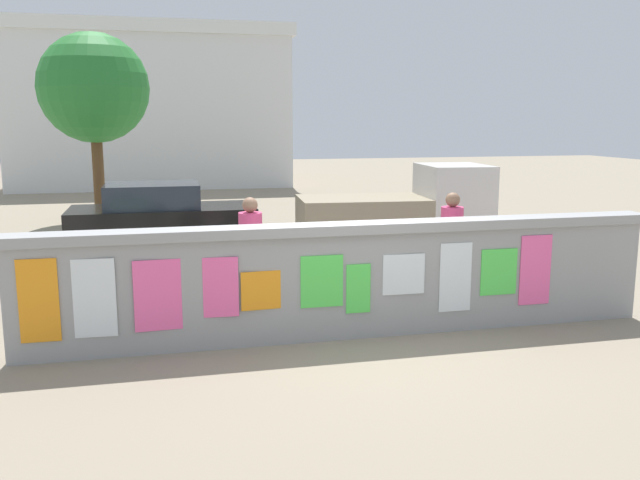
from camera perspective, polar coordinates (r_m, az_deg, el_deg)
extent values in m
plane|color=gray|center=(16.29, -5.23, 0.54)|extent=(60.00, 60.00, 0.00)
cube|color=#959595|center=(8.47, 2.61, -3.81)|extent=(8.05, 0.30, 1.33)
cube|color=#969696|center=(8.33, 2.65, 1.03)|extent=(8.25, 0.42, 0.12)
cube|color=orange|center=(8.09, -22.69, -4.77)|extent=(0.43, 0.02, 0.95)
cube|color=silver|center=(8.02, -18.52, -4.69)|extent=(0.47, 0.03, 0.91)
cube|color=#F9599E|center=(7.99, -13.55, -4.58)|extent=(0.54, 0.04, 0.84)
cube|color=#F9599E|center=(8.00, -8.39, -3.98)|extent=(0.42, 0.04, 0.72)
cube|color=orange|center=(8.07, -5.01, -4.28)|extent=(0.48, 0.04, 0.47)
cube|color=#4CD84C|center=(8.19, 0.16, -3.52)|extent=(0.53, 0.02, 0.64)
cube|color=#4CD84C|center=(8.34, 3.25, -4.12)|extent=(0.31, 0.02, 0.62)
cube|color=silver|center=(8.49, 7.09, -2.90)|extent=(0.55, 0.02, 0.51)
cube|color=silver|center=(8.77, 11.37, -3.11)|extent=(0.43, 0.01, 0.89)
cube|color=#4CD84C|center=(9.03, 14.87, -2.63)|extent=(0.50, 0.02, 0.61)
cube|color=#F9599E|center=(9.29, 17.74, -2.43)|extent=(0.44, 0.01, 0.93)
cylinder|color=black|center=(14.10, 10.56, 0.36)|extent=(0.71, 0.26, 0.70)
cylinder|color=black|center=(12.91, 12.46, -0.61)|extent=(0.71, 0.26, 0.70)
cylinder|color=black|center=(13.49, 0.49, 0.09)|extent=(0.71, 0.26, 0.70)
cylinder|color=black|center=(12.23, 1.48, -0.96)|extent=(0.71, 0.26, 0.70)
cube|color=silver|center=(13.36, 11.18, 3.05)|extent=(1.32, 1.59, 1.50)
cube|color=gray|center=(12.90, 3.59, 1.63)|extent=(2.51, 1.69, 0.90)
cylinder|color=black|center=(15.39, -8.45, 1.04)|extent=(0.60, 0.18, 0.60)
cylinder|color=black|center=(13.95, -7.89, 0.12)|extent=(0.60, 0.18, 0.60)
cylinder|color=black|center=(15.37, -17.77, 0.65)|extent=(0.60, 0.18, 0.60)
cylinder|color=black|center=(13.93, -18.17, -0.31)|extent=(0.60, 0.18, 0.60)
cube|color=black|center=(14.56, -13.12, 1.56)|extent=(3.81, 1.71, 0.60)
cube|color=#262D38|center=(14.49, -14.00, 3.68)|extent=(1.91, 1.55, 0.50)
cylinder|color=black|center=(9.69, -13.73, -4.53)|extent=(0.60, 0.13, 0.60)
cylinder|color=black|center=(9.73, -21.43, -4.89)|extent=(0.61, 0.15, 0.60)
cube|color=#197233|center=(9.62, -17.67, -3.11)|extent=(1.01, 0.29, 0.32)
cube|color=black|center=(9.59, -18.93, -2.12)|extent=(0.57, 0.25, 0.10)
cube|color=#262626|center=(9.56, -14.47, -1.37)|extent=(0.07, 0.56, 0.03)
cylinder|color=black|center=(10.14, 6.79, -3.47)|extent=(0.66, 0.14, 0.66)
cylinder|color=black|center=(9.69, 1.33, -4.05)|extent=(0.66, 0.14, 0.66)
cube|color=gold|center=(9.86, 4.14, -2.74)|extent=(0.95, 0.18, 0.06)
cylinder|color=gold|center=(9.75, 3.36, -1.56)|extent=(0.03, 0.03, 0.40)
cube|color=black|center=(9.71, 3.37, -0.40)|extent=(0.21, 0.11, 0.05)
cube|color=black|center=(10.01, 6.60, -0.44)|extent=(0.11, 0.44, 0.03)
cylinder|color=black|center=(11.55, -4.38, -1.75)|extent=(0.66, 0.10, 0.66)
cylinder|color=black|center=(11.35, -9.52, -2.08)|extent=(0.66, 0.10, 0.66)
cube|color=red|center=(11.40, -6.95, -1.03)|extent=(0.95, 0.12, 0.06)
cylinder|color=red|center=(11.33, -7.71, 0.02)|extent=(0.03, 0.03, 0.40)
cube|color=black|center=(11.30, -7.74, 1.01)|extent=(0.21, 0.10, 0.05)
cube|color=black|center=(11.44, -4.65, 0.93)|extent=(0.08, 0.44, 0.03)
cylinder|color=purple|center=(10.64, 10.54, -2.54)|extent=(0.12, 0.12, 0.80)
cylinder|color=purple|center=(10.55, 11.37, -2.68)|extent=(0.12, 0.12, 0.80)
cylinder|color=#D83F72|center=(10.47, 11.08, 1.13)|extent=(0.47, 0.47, 0.60)
sphere|color=#8C664C|center=(10.41, 11.16, 3.36)|extent=(0.22, 0.22, 0.22)
cylinder|color=#D83F72|center=(9.83, -6.34, -3.48)|extent=(0.12, 0.12, 0.80)
cylinder|color=#D83F72|center=(9.85, -5.30, -3.43)|extent=(0.12, 0.12, 0.80)
cylinder|color=#D83F72|center=(9.70, -5.90, 0.57)|extent=(0.34, 0.34, 0.60)
sphere|color=#8C664C|center=(9.64, -5.94, 2.97)|extent=(0.22, 0.22, 0.22)
cylinder|color=brown|center=(19.06, -18.21, 5.29)|extent=(0.29, 0.29, 2.52)
sphere|color=#25742D|center=(19.02, -18.59, 12.09)|extent=(2.87, 2.87, 2.87)
cube|color=silver|center=(29.65, -14.00, 10.33)|extent=(10.84, 6.04, 5.90)
cube|color=silver|center=(29.85, -14.28, 16.48)|extent=(11.14, 6.34, 0.50)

